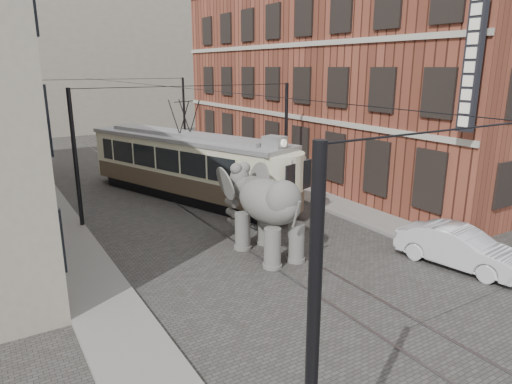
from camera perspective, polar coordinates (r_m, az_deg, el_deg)
ground at (r=18.06m, az=0.99°, el=-6.84°), size 120.00×120.00×0.00m
tram_rails at (r=18.05m, az=0.99°, el=-6.80°), size 1.54×80.00×0.02m
sidewalk_right at (r=21.65m, az=14.54°, el=-3.31°), size 2.00×60.00×0.15m
sidewalk_left at (r=15.83m, az=-19.69°, el=-10.83°), size 2.00×60.00×0.15m
brick_building at (r=30.56m, az=9.70°, el=13.60°), size 8.00×26.00×12.00m
distant_block at (r=54.85m, az=-22.75°, el=14.39°), size 28.00×10.00×14.00m
catenary at (r=21.37m, az=-6.66°, el=4.95°), size 11.00×30.20×6.00m
tram at (r=24.34m, az=-8.75°, el=5.13°), size 6.93×13.12×5.15m
elephant at (r=16.82m, az=1.58°, el=-2.74°), size 2.96×5.27×3.20m
parked_car at (r=17.65m, az=23.97°, el=-6.31°), size 2.33×4.49×1.41m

